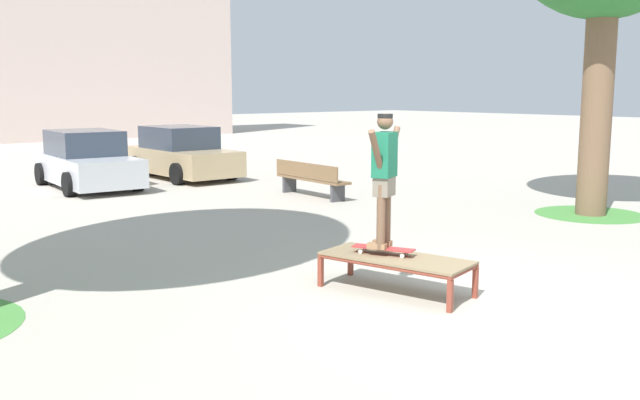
{
  "coord_description": "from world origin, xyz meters",
  "views": [
    {
      "loc": [
        -6.58,
        -5.1,
        2.52
      ],
      "look_at": [
        -0.38,
        2.38,
        1.0
      ],
      "focal_mm": 39.26,
      "sensor_mm": 36.0,
      "label": 1
    }
  ],
  "objects_px": {
    "car_silver": "(87,162)",
    "car_tan": "(181,154)",
    "park_bench": "(311,178)",
    "skateboard": "(383,249)",
    "skater": "(384,171)",
    "skate_box": "(396,260)"
  },
  "relations": [
    {
      "from": "car_silver",
      "to": "car_tan",
      "type": "bearing_deg",
      "value": 6.27
    },
    {
      "from": "car_silver",
      "to": "car_tan",
      "type": "xyz_separation_m",
      "value": [
        2.94,
        0.32,
        0.0
      ]
    },
    {
      "from": "skater",
      "to": "park_bench",
      "type": "xyz_separation_m",
      "value": [
        4.26,
        6.76,
        -1.08
      ]
    },
    {
      "from": "car_tan",
      "to": "park_bench",
      "type": "bearing_deg",
      "value": -84.08
    },
    {
      "from": "skate_box",
      "to": "skateboard",
      "type": "distance_m",
      "value": 0.23
    },
    {
      "from": "skate_box",
      "to": "park_bench",
      "type": "relative_size",
      "value": 0.84
    },
    {
      "from": "skateboard",
      "to": "car_silver",
      "type": "bearing_deg",
      "value": 86.28
    },
    {
      "from": "skater",
      "to": "car_tan",
      "type": "bearing_deg",
      "value": 72.94
    },
    {
      "from": "skater",
      "to": "car_silver",
      "type": "relative_size",
      "value": 0.39
    },
    {
      "from": "skate_box",
      "to": "car_tan",
      "type": "bearing_deg",
      "value": 73.38
    },
    {
      "from": "skate_box",
      "to": "car_silver",
      "type": "bearing_deg",
      "value": 86.56
    },
    {
      "from": "skateboard",
      "to": "park_bench",
      "type": "xyz_separation_m",
      "value": [
        4.26,
        6.76,
        -0.09
      ]
    },
    {
      "from": "park_bench",
      "to": "car_tan",
      "type": "bearing_deg",
      "value": 95.92
    },
    {
      "from": "skateboard",
      "to": "park_bench",
      "type": "height_order",
      "value": "park_bench"
    },
    {
      "from": "skate_box",
      "to": "park_bench",
      "type": "distance_m",
      "value": 8.12
    },
    {
      "from": "skater",
      "to": "car_silver",
      "type": "xyz_separation_m",
      "value": [
        0.77,
        11.76,
        -0.84
      ]
    },
    {
      "from": "skater",
      "to": "car_silver",
      "type": "distance_m",
      "value": 11.82
    },
    {
      "from": "car_tan",
      "to": "car_silver",
      "type": "bearing_deg",
      "value": -173.73
    },
    {
      "from": "skater",
      "to": "skateboard",
      "type": "bearing_deg",
      "value": -64.97
    },
    {
      "from": "car_silver",
      "to": "park_bench",
      "type": "relative_size",
      "value": 1.79
    },
    {
      "from": "car_tan",
      "to": "park_bench",
      "type": "height_order",
      "value": "car_tan"
    },
    {
      "from": "skateboard",
      "to": "skater",
      "type": "bearing_deg",
      "value": 115.03
    }
  ]
}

